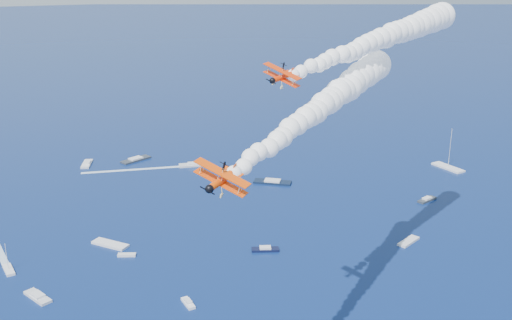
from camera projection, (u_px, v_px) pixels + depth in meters
name	position (u px, v px, depth m)	size (l,w,h in m)	color
biplane_lead	(283.00, 77.00, 103.40)	(6.45, 7.24, 4.36)	#F93505
biplane_trail	(222.00, 180.00, 81.31)	(7.21, 8.09, 4.87)	#FF4A05
smoke_trail_lead	(380.00, 40.00, 127.83)	(59.14, 40.21, 11.86)	white
smoke_trail_trail	(322.00, 106.00, 108.99)	(52.15, 49.20, 11.86)	white
spectator_boats	(172.00, 214.00, 200.42)	(231.99, 188.11, 0.70)	silver
boat_wakes	(72.00, 200.00, 212.77)	(71.48, 71.18, 0.04)	white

